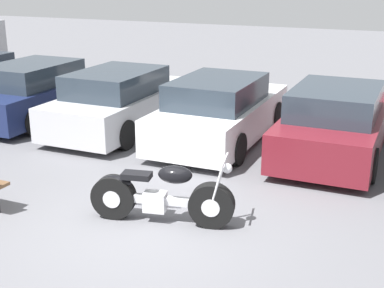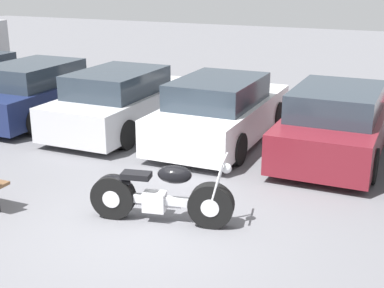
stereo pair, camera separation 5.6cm
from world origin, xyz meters
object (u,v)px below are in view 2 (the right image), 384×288
(parked_car_navy, at_px, (40,92))
(parked_car_silver, at_px, (123,101))
(motorcycle, at_px, (160,196))
(parked_car_white, at_px, (221,111))
(parked_car_maroon, at_px, (337,123))

(parked_car_navy, relative_size, parked_car_silver, 1.00)
(motorcycle, xyz_separation_m, parked_car_navy, (-5.66, 4.20, 0.25))
(parked_car_silver, distance_m, parked_car_white, 2.51)
(parked_car_navy, height_order, parked_car_white, same)
(parked_car_white, bearing_deg, parked_car_navy, -179.82)
(parked_car_navy, bearing_deg, parked_car_white, 0.18)
(parked_car_maroon, bearing_deg, motorcycle, -113.53)
(motorcycle, bearing_deg, parked_car_white, 98.57)
(parked_car_silver, bearing_deg, parked_car_white, 1.41)
(parked_car_maroon, bearing_deg, parked_car_white, -177.79)
(parked_car_navy, distance_m, parked_car_silver, 2.51)
(parked_car_navy, relative_size, parked_car_white, 1.00)
(motorcycle, distance_m, parked_car_white, 4.27)
(motorcycle, bearing_deg, parked_car_silver, 127.17)
(parked_car_silver, distance_m, parked_car_maroon, 5.03)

